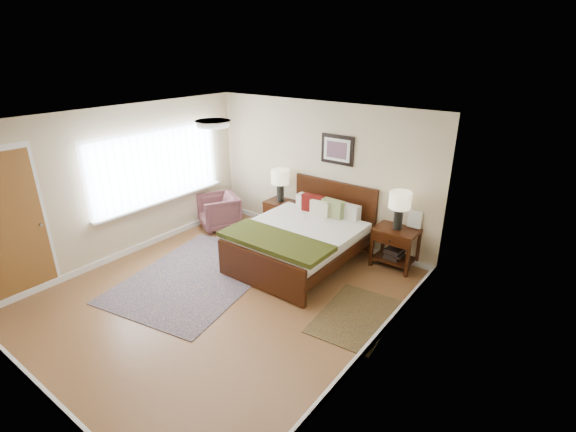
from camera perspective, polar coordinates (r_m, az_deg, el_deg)
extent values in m
plane|color=brown|center=(6.25, -8.71, -10.46)|extent=(5.00, 5.00, 0.00)
cube|color=#C4B78E|center=(7.51, 4.40, 5.94)|extent=(4.50, 0.04, 2.50)
cube|color=#C4B78E|center=(4.53, -32.96, -9.31)|extent=(4.50, 0.04, 2.50)
cube|color=#C4B78E|center=(7.40, -21.70, 4.14)|extent=(0.04, 5.00, 2.50)
cube|color=#C4B78E|center=(4.46, 11.27, -6.30)|extent=(0.04, 5.00, 2.50)
cube|color=white|center=(5.35, -10.28, 12.74)|extent=(4.50, 5.00, 0.02)
cube|color=silver|center=(7.71, -17.41, 6.56)|extent=(0.02, 2.72, 1.32)
cube|color=silver|center=(7.70, -17.35, 6.54)|extent=(0.01, 2.60, 1.20)
cube|color=silver|center=(7.85, -16.67, 2.09)|extent=(0.10, 2.72, 0.04)
cube|color=silver|center=(6.76, -33.87, -1.24)|extent=(0.01, 1.00, 2.18)
cube|color=brown|center=(6.77, -33.77, -1.57)|extent=(0.01, 0.90, 2.10)
cylinder|color=#999999|center=(6.88, -30.72, -1.02)|extent=(0.04, 0.04, 0.04)
cylinder|color=white|center=(5.35, -10.25, 12.32)|extent=(0.40, 0.40, 0.07)
cylinder|color=beige|center=(5.35, -10.28, 12.69)|extent=(0.44, 0.44, 0.01)
cube|color=#331607|center=(7.52, 6.32, 0.59)|extent=(1.63, 0.06, 1.14)
cube|color=#331607|center=(6.13, -3.89, -7.60)|extent=(1.63, 0.06, 0.57)
cube|color=#331607|center=(7.26, -3.25, -2.39)|extent=(0.06, 2.04, 0.18)
cube|color=#331607|center=(6.47, 7.39, -5.83)|extent=(0.06, 2.04, 0.18)
cube|color=silver|center=(6.78, 1.76, -3.02)|extent=(1.53, 2.02, 0.22)
cube|color=silver|center=(6.64, 1.28, -2.12)|extent=(1.71, 1.79, 0.10)
cube|color=#34350F|center=(6.21, -1.81, -3.43)|extent=(1.75, 0.70, 0.07)
cube|color=silver|center=(7.45, 3.07, 1.82)|extent=(0.51, 0.18, 0.27)
cube|color=silver|center=(7.11, 7.84, 0.60)|extent=(0.51, 0.18, 0.27)
cube|color=#4F0C09|center=(7.27, 3.41, 1.64)|extent=(0.40, 0.17, 0.33)
cube|color=olive|center=(7.07, 6.16, 0.93)|extent=(0.40, 0.16, 0.33)
cube|color=beige|center=(7.12, 4.41, 0.96)|extent=(0.35, 0.13, 0.29)
cube|color=black|center=(7.20, 6.76, 9.00)|extent=(0.62, 0.03, 0.50)
cube|color=silver|center=(7.18, 6.68, 8.97)|extent=(0.50, 0.01, 0.38)
cube|color=#A52D23|center=(7.17, 6.64, 8.96)|extent=(0.38, 0.01, 0.28)
cube|color=#331607|center=(7.94, -1.04, 1.88)|extent=(0.51, 0.46, 0.05)
cube|color=#331607|center=(8.04, -3.19, -0.21)|extent=(0.05, 0.05, 0.57)
cube|color=#331607|center=(7.78, -0.62, -0.98)|extent=(0.05, 0.05, 0.57)
cube|color=#331607|center=(8.33, -1.41, 0.63)|extent=(0.05, 0.05, 0.57)
cube|color=#331607|center=(8.08, 1.13, -0.08)|extent=(0.05, 0.05, 0.57)
cube|color=#331607|center=(7.82, -2.01, 0.75)|extent=(0.45, 0.03, 0.14)
cube|color=#331607|center=(6.84, 14.67, -1.89)|extent=(0.67, 0.50, 0.05)
cube|color=#331607|center=(6.90, 11.35, -4.39)|extent=(0.05, 0.05, 0.62)
cube|color=#331607|center=(6.69, 16.04, -5.72)|extent=(0.05, 0.05, 0.62)
cube|color=#331607|center=(7.26, 12.91, -3.11)|extent=(0.05, 0.05, 0.62)
cube|color=#331607|center=(7.07, 17.39, -4.32)|extent=(0.05, 0.05, 0.62)
cube|color=#331607|center=(6.68, 13.79, -3.34)|extent=(0.61, 0.03, 0.14)
cube|color=#331607|center=(7.05, 14.28, -5.60)|extent=(0.61, 0.44, 0.03)
cube|color=black|center=(7.04, 14.30, -5.38)|extent=(0.25, 0.31, 0.03)
cube|color=black|center=(7.02, 14.33, -5.13)|extent=(0.25, 0.31, 0.03)
cube|color=black|center=(7.00, 14.36, -4.88)|extent=(0.25, 0.31, 0.03)
cube|color=black|center=(6.99, 14.38, -4.62)|extent=(0.25, 0.31, 0.03)
cube|color=black|center=(6.97, 14.41, -4.36)|extent=(0.25, 0.31, 0.03)
cylinder|color=black|center=(7.88, -1.05, 3.18)|extent=(0.14, 0.14, 0.32)
cylinder|color=black|center=(7.82, -1.06, 4.42)|extent=(0.02, 0.02, 0.06)
cylinder|color=beige|center=(7.78, -1.07, 5.41)|extent=(0.34, 0.34, 0.26)
cylinder|color=black|center=(6.76, 14.82, -0.42)|extent=(0.14, 0.14, 0.32)
cylinder|color=black|center=(6.70, 14.97, 1.00)|extent=(0.02, 0.02, 0.06)
cylinder|color=beige|center=(6.65, 15.09, 2.13)|extent=(0.34, 0.34, 0.26)
imported|color=brown|center=(8.30, -9.45, 0.61)|extent=(0.97, 0.98, 0.66)
cube|color=#0D1843|center=(6.75, -12.30, -8.03)|extent=(2.29, 2.90, 0.01)
cube|color=black|center=(5.79, 9.26, -13.36)|extent=(1.01, 1.42, 0.01)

